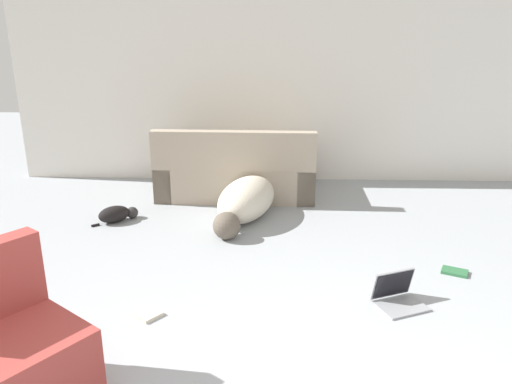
# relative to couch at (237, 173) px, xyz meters

# --- Properties ---
(wall_back) EXTENTS (6.61, 0.06, 2.58)m
(wall_back) POSITION_rel_couch_xyz_m (0.48, 0.69, 1.03)
(wall_back) COLOR silver
(wall_back) RESTS_ON ground_plane
(couch) EXTENTS (1.82, 0.94, 0.83)m
(couch) POSITION_rel_couch_xyz_m (0.00, 0.00, 0.00)
(couch) COLOR tan
(couch) RESTS_ON ground_plane
(dog) EXTENTS (0.78, 1.49, 0.41)m
(dog) POSITION_rel_couch_xyz_m (0.14, -0.78, -0.07)
(dog) COLOR beige
(dog) RESTS_ON ground_plane
(cat) EXTENTS (0.43, 0.38, 0.17)m
(cat) POSITION_rel_couch_xyz_m (-1.17, -0.91, -0.18)
(cat) COLOR black
(cat) RESTS_ON ground_plane
(laptop_open) EXTENTS (0.41, 0.39, 0.23)m
(laptop_open) POSITION_rel_couch_xyz_m (1.31, -2.43, -0.19)
(laptop_open) COLOR gray
(laptop_open) RESTS_ON ground_plane
(book_green) EXTENTS (0.23, 0.20, 0.02)m
(book_green) POSITION_rel_couch_xyz_m (1.89, -1.95, -0.25)
(book_green) COLOR #2D663D
(book_green) RESTS_ON ground_plane
(book_cream) EXTENTS (0.23, 0.22, 0.02)m
(book_cream) POSITION_rel_couch_xyz_m (-0.44, -2.65, -0.25)
(book_cream) COLOR beige
(book_cream) RESTS_ON ground_plane
(side_chair) EXTENTS (0.84, 0.84, 0.85)m
(side_chair) POSITION_rel_couch_xyz_m (-0.89, -3.53, 0.02)
(side_chair) COLOR #993833
(side_chair) RESTS_ON ground_plane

